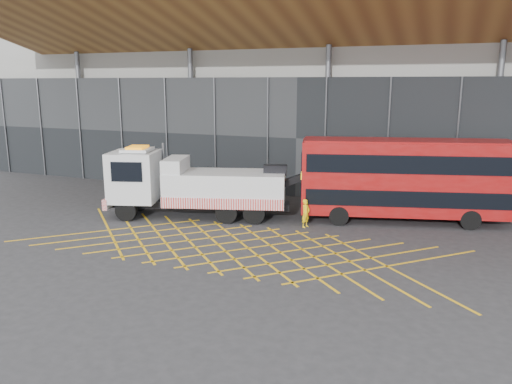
% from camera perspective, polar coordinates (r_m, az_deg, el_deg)
% --- Properties ---
extents(ground_plane, '(120.00, 120.00, 0.00)m').
position_cam_1_polar(ground_plane, '(25.03, -7.71, -5.52)').
color(ground_plane, '#2B2B2E').
extents(road_markings, '(21.56, 7.16, 0.01)m').
position_cam_1_polar(road_markings, '(23.99, -2.67, -6.20)').
color(road_markings, gold).
rests_on(road_markings, ground_plane).
extents(construction_building, '(55.00, 23.97, 18.00)m').
position_cam_1_polar(construction_building, '(40.34, 7.69, 14.17)').
color(construction_building, gray).
rests_on(construction_building, ground_plane).
extents(recovery_truck, '(11.89, 5.60, 4.17)m').
position_cam_1_polar(recovery_truck, '(28.89, -7.47, 0.86)').
color(recovery_truck, black).
rests_on(recovery_truck, ground_plane).
extents(bus_towed, '(11.62, 5.41, 4.62)m').
position_cam_1_polar(bus_towed, '(28.70, 16.67, 1.66)').
color(bus_towed, maroon).
rests_on(bus_towed, ground_plane).
extents(worker, '(0.54, 0.65, 1.54)m').
position_cam_1_polar(worker, '(26.99, 5.70, -2.43)').
color(worker, yellow).
rests_on(worker, ground_plane).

